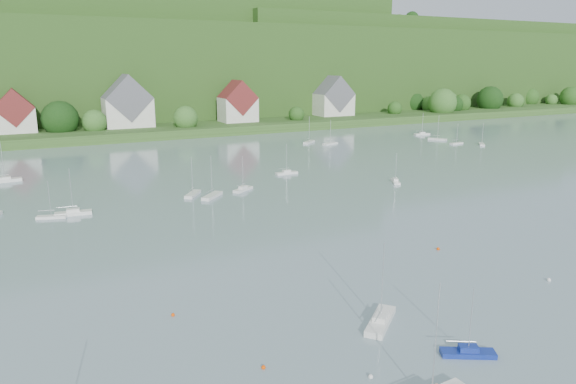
{
  "coord_description": "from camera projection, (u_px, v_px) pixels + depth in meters",
  "views": [
    {
      "loc": [
        -28.65,
        0.22,
        24.88
      ],
      "look_at": [
        9.58,
        75.0,
        4.0
      ],
      "focal_mm": 32.62,
      "sensor_mm": 36.0,
      "label": 1
    }
  ],
  "objects": [
    {
      "name": "far_shore_strip",
      "position": [
        109.0,
        128.0,
        190.93
      ],
      "size": [
        600.0,
        60.0,
        3.0
      ],
      "primitive_type": "cube",
      "color": "#2D4B1C",
      "rests_on": "ground"
    },
    {
      "name": "forested_ridge",
      "position": [
        83.0,
        67.0,
        245.2
      ],
      "size": [
        620.0,
        181.22,
        69.89
      ],
      "color": "#1F4415",
      "rests_on": "ground"
    },
    {
      "name": "village_building_1",
      "position": [
        15.0,
        114.0,
        166.43
      ],
      "size": [
        12.0,
        9.36,
        14.0
      ],
      "color": "beige",
      "rests_on": "far_shore_strip"
    },
    {
      "name": "village_building_2",
      "position": [
        128.0,
        106.0,
        180.65
      ],
      "size": [
        16.0,
        11.44,
        18.0
      ],
      "color": "beige",
      "rests_on": "far_shore_strip"
    },
    {
      "name": "village_building_3",
      "position": [
        238.0,
        104.0,
        196.8
      ],
      "size": [
        13.0,
        10.4,
        15.5
      ],
      "color": "beige",
      "rests_on": "far_shore_strip"
    },
    {
      "name": "village_building_4",
      "position": [
        334.0,
        100.0,
        220.09
      ],
      "size": [
        15.0,
        10.4,
        16.5
      ],
      "color": "beige",
      "rests_on": "far_shore_strip"
    },
    {
      "name": "near_sailboat_1",
      "position": [
        468.0,
        352.0,
        45.52
      ],
      "size": [
        4.73,
        3.43,
        6.32
      ],
      "rotation": [
        0.0,
        0.0,
        -0.51
      ],
      "color": "navy",
      "rests_on": "ground"
    },
    {
      "name": "near_sailboat_3",
      "position": [
        381.0,
        320.0,
        50.99
      ],
      "size": [
        5.87,
        5.36,
        8.41
      ],
      "rotation": [
        0.0,
        0.0,
        0.7
      ],
      "color": "silver",
      "rests_on": "ground"
    },
    {
      "name": "mooring_buoy_1",
      "position": [
        371.0,
        378.0,
        42.39
      ],
      "size": [
        0.41,
        0.41,
        0.41
      ],
      "primitive_type": "sphere",
      "color": "silver",
      "rests_on": "ground"
    },
    {
      "name": "mooring_buoy_2",
      "position": [
        438.0,
        250.0,
        71.38
      ],
      "size": [
        0.44,
        0.44,
        0.44
      ],
      "primitive_type": "sphere",
      "color": "#FB4800",
      "rests_on": "ground"
    },
    {
      "name": "mooring_buoy_3",
      "position": [
        173.0,
        316.0,
        52.77
      ],
      "size": [
        0.37,
        0.37,
        0.37
      ],
      "primitive_type": "sphere",
      "color": "#FB4800",
      "rests_on": "ground"
    },
    {
      "name": "mooring_buoy_4",
      "position": [
        549.0,
        281.0,
        61.18
      ],
      "size": [
        0.46,
        0.46,
        0.46
      ],
      "primitive_type": "sphere",
      "color": "silver",
      "rests_on": "ground"
    },
    {
      "name": "mooring_buoy_5",
      "position": [
        263.0,
        368.0,
        43.69
      ],
      "size": [
        0.37,
        0.37,
        0.37
      ],
      "primitive_type": "sphere",
      "color": "#FB4800",
      "rests_on": "ground"
    },
    {
      "name": "far_sailboat_cluster",
      "position": [
        199.0,
        170.0,
        122.25
      ],
      "size": [
        189.35,
        62.42,
        8.71
      ],
      "color": "silver",
      "rests_on": "ground"
    }
  ]
}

